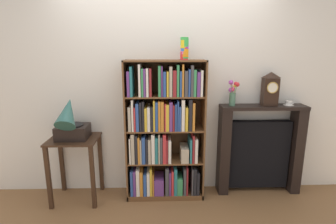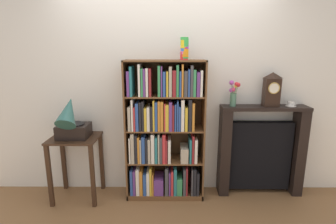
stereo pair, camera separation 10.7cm
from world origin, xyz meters
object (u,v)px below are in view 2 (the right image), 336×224
(gramophone, at_px, (71,121))
(teacup_with_saucer, at_px, (291,104))
(mantel_clock, at_px, (272,89))
(fireplace_mantel, at_px, (260,151))
(flower_vase, at_px, (233,93))
(cup_stack, at_px, (184,49))
(side_table_left, at_px, (76,154))
(bookshelf, at_px, (163,135))

(gramophone, relative_size, teacup_with_saucer, 4.26)
(mantel_clock, bearing_deg, fireplace_mantel, 160.50)
(flower_vase, bearing_deg, teacup_with_saucer, 0.27)
(cup_stack, bearing_deg, fireplace_mantel, 4.78)
(side_table_left, xyz_separation_m, mantel_clock, (2.30, 0.12, 0.76))
(bookshelf, xyz_separation_m, gramophone, (-1.04, -0.12, 0.20))
(side_table_left, height_order, fireplace_mantel, fireplace_mantel)
(fireplace_mantel, relative_size, mantel_clock, 2.83)
(side_table_left, distance_m, flower_vase, 2.00)
(flower_vase, bearing_deg, fireplace_mantel, 3.39)
(cup_stack, height_order, gramophone, cup_stack)
(gramophone, relative_size, fireplace_mantel, 0.48)
(teacup_with_saucer, bearing_deg, mantel_clock, -179.46)
(cup_stack, height_order, fireplace_mantel, cup_stack)
(cup_stack, xyz_separation_m, side_table_left, (-1.28, -0.06, -1.22))
(teacup_with_saucer, bearing_deg, cup_stack, -177.23)
(cup_stack, bearing_deg, gramophone, -174.83)
(fireplace_mantel, xyz_separation_m, flower_vase, (-0.38, -0.02, 0.73))
(gramophone, bearing_deg, mantel_clock, 4.34)
(gramophone, height_order, fireplace_mantel, gramophone)
(mantel_clock, relative_size, flower_vase, 1.30)
(bookshelf, distance_m, gramophone, 1.07)
(side_table_left, distance_m, mantel_clock, 2.43)
(bookshelf, bearing_deg, side_table_left, -176.87)
(side_table_left, height_order, teacup_with_saucer, teacup_with_saucer)
(fireplace_mantel, xyz_separation_m, teacup_with_saucer, (0.30, -0.02, 0.60))
(fireplace_mantel, distance_m, flower_vase, 0.82)
(gramophone, bearing_deg, side_table_left, 90.00)
(teacup_with_saucer, bearing_deg, side_table_left, -177.36)
(side_table_left, bearing_deg, cup_stack, 2.51)
(gramophone, distance_m, mantel_clock, 2.33)
(gramophone, bearing_deg, fireplace_mantel, 5.00)
(flower_vase, bearing_deg, side_table_left, -176.49)
(gramophone, xyz_separation_m, flower_vase, (1.86, 0.17, 0.29))
(bookshelf, distance_m, side_table_left, 1.06)
(bookshelf, bearing_deg, flower_vase, 3.99)
(bookshelf, relative_size, side_table_left, 2.15)
(side_table_left, relative_size, gramophone, 1.44)
(bookshelf, bearing_deg, cup_stack, -0.21)
(bookshelf, height_order, gramophone, bookshelf)
(gramophone, bearing_deg, flower_vase, 5.33)
(mantel_clock, bearing_deg, cup_stack, -176.70)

